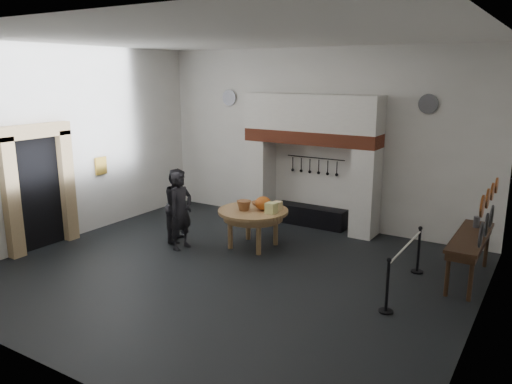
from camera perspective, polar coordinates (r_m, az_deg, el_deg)
The scene contains 39 objects.
floor at distance 10.09m, azimuth -3.12°, elevation -9.12°, with size 9.00×8.00×0.02m, color black.
ceiling at distance 9.34m, azimuth -3.48°, elevation 17.29°, with size 9.00×8.00×0.02m, color silver.
wall_back at distance 12.90m, azimuth 7.02°, elevation 6.14°, with size 9.00×0.02×4.50m, color silver.
wall_front at distance 6.67m, azimuth -23.41°, elevation -1.74°, with size 9.00×0.02×4.50m, color silver.
wall_left at distance 12.57m, azimuth -20.41°, elevation 5.20°, with size 0.02×8.00×4.50m, color silver.
wall_right at distance 7.84m, azimuth 24.75°, elevation 0.27°, with size 0.02×8.00×4.50m, color silver.
chimney_pier_left at distance 13.48m, azimuth 0.55°, elevation 1.48°, with size 0.55×0.70×2.15m, color silver.
chimney_pier_right at distance 12.25m, azimuth 12.43°, elevation -0.06°, with size 0.55×0.70×2.15m, color silver.
hearth_brick_band at distance 12.58m, azimuth 6.35°, elevation 6.24°, with size 3.50×0.72×0.32m, color #9E442B.
chimney_hood at distance 12.52m, azimuth 6.42°, elevation 9.01°, with size 3.50×0.70×0.90m, color silver.
iron_range at distance 13.06m, azimuth 6.25°, elevation -2.73°, with size 1.90×0.45×0.50m, color black.
utensil_rail at distance 12.90m, azimuth 6.80°, elevation 3.90°, with size 0.02×0.02×1.60m, color black.
door_recess at distance 12.14m, azimuth -23.63°, elevation -0.16°, with size 0.04×1.10×2.50m, color black.
door_jamb_near at distance 11.69m, azimuth -26.19°, elevation -0.66°, with size 0.22×0.30×2.60m, color tan.
door_jamb_far at distance 12.46m, azimuth -20.79°, elevation 0.65°, with size 0.22×0.30×2.60m, color tan.
door_lintel at distance 11.85m, azimuth -24.01°, elevation 6.38°, with size 0.22×1.70×0.30m, color tan.
wall_plaque at distance 13.13m, azimuth -17.31°, elevation 2.88°, with size 0.05×0.34×0.44m, color gold.
work_table at distance 11.23m, azimuth -0.33°, elevation -2.20°, with size 1.58×1.58×0.07m, color tan.
pumpkin at distance 11.16m, azimuth 0.81°, elevation -1.29°, with size 0.36×0.36×0.31m, color #C7781C.
cheese_block_big at distance 10.90m, azimuth 1.76°, elevation -1.85°, with size 0.22×0.22×0.24m, color #D7D580.
cheese_block_small at distance 11.17m, azimuth 2.44°, elevation -1.59°, with size 0.18×0.18×0.20m, color #F5D992.
wicker_basket at distance 11.15m, azimuth -1.39°, elevation -1.55°, with size 0.32×0.32×0.22m, color #9F673A.
bread_loaf at distance 11.54m, azimuth 0.17°, elevation -1.26°, with size 0.31×0.18×0.13m, color #A06238.
visitor_near at distance 11.25m, azimuth -8.59°, elevation -2.13°, with size 0.64×0.42×1.76m, color black.
visitor_far at distance 11.80m, azimuth -8.82°, elevation -1.48°, with size 0.84×0.65×1.72m, color black.
side_table at distance 10.23m, azimuth 23.33°, elevation -4.74°, with size 0.55×2.20×0.06m, color #391F14.
pewter_jug at distance 10.76m, azimuth 23.90°, elevation -3.15°, with size 0.12×0.12×0.22m, color #535358.
copper_pan_a at distance 8.10m, azimuth 24.45°, elevation -1.49°, with size 0.34×0.34×0.03m, color #C6662D.
copper_pan_b at distance 8.64m, azimuth 24.96°, elevation -0.68°, with size 0.32×0.32×0.03m, color #C6662D.
copper_pan_c at distance 9.17m, azimuth 25.40°, elevation 0.04°, with size 0.30×0.30×0.03m, color #C6662D.
copper_pan_d at distance 9.71m, azimuth 25.80°, elevation 0.68°, with size 0.28×0.28×0.03m, color #C6662D.
pewter_plate_left at distance 8.43m, azimuth 24.31°, elevation -4.48°, with size 0.40×0.40×0.03m, color #4C4C51.
pewter_plate_mid at distance 9.00m, azimuth 24.85°, elevation -3.43°, with size 0.40×0.40×0.03m, color #4C4C51.
pewter_plate_right at distance 9.58m, azimuth 25.32°, elevation -2.52°, with size 0.40×0.40×0.03m, color #4C4C51.
pewter_plate_back_left at distance 14.13m, azimuth -3.09°, elevation 10.71°, with size 0.44×0.44×0.03m, color #4C4C51.
pewter_plate_back_right at distance 11.90m, azimuth 19.10°, elevation 9.50°, with size 0.44×0.44×0.03m, color #4C4C51.
barrier_post_near at distance 8.60m, azimuth 14.78°, elevation -10.45°, with size 0.05×0.05×0.90m, color black.
barrier_post_far at distance 10.41m, azimuth 18.09°, elevation -6.42°, with size 0.05×0.05×0.90m, color black.
barrier_rope at distance 9.36m, azimuth 16.76°, elevation -5.97°, with size 0.04×0.04×2.00m, color silver.
Camera 1 is at (5.37, -7.62, 3.87)m, focal length 35.00 mm.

